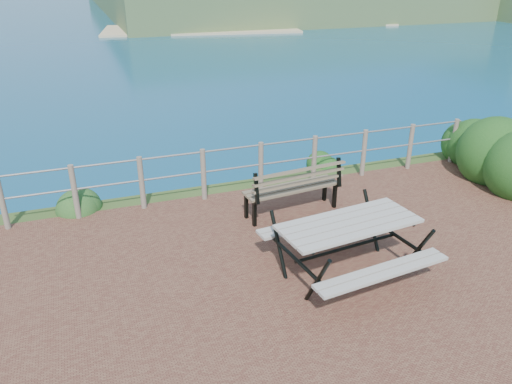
% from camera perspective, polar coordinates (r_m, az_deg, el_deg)
% --- Properties ---
extents(ground, '(10.00, 7.00, 0.12)m').
position_cam_1_polar(ground, '(7.29, 9.91, -10.24)').
color(ground, brown).
rests_on(ground, ground).
extents(safety_railing, '(9.40, 0.10, 1.00)m').
position_cam_1_polar(safety_railing, '(9.71, 0.56, 3.19)').
color(safety_railing, '#6B5B4C').
rests_on(safety_railing, ground).
extents(picnic_table, '(2.07, 1.72, 0.84)m').
position_cam_1_polar(picnic_table, '(7.21, 10.41, -5.69)').
color(picnic_table, '#A29C91').
rests_on(picnic_table, ground).
extents(park_bench, '(1.81, 0.63, 1.00)m').
position_cam_1_polar(park_bench, '(8.80, 4.14, 1.37)').
color(park_bench, brown).
rests_on(park_bench, ground).
extents(shrub_right_front, '(1.60, 1.60, 2.26)m').
position_cam_1_polar(shrub_right_front, '(11.50, 26.78, 0.86)').
color(shrub_right_front, '#154415').
rests_on(shrub_right_front, ground).
extents(shrub_right_edge, '(1.23, 1.23, 1.75)m').
position_cam_1_polar(shrub_right_edge, '(12.45, 22.05, 3.45)').
color(shrub_right_edge, '#154415').
rests_on(shrub_right_edge, ground).
extents(shrub_lip_west, '(0.81, 0.81, 0.57)m').
position_cam_1_polar(shrub_lip_west, '(9.76, -18.28, -1.70)').
color(shrub_lip_west, '#205522').
rests_on(shrub_lip_west, ground).
extents(shrub_lip_east, '(0.66, 0.66, 0.35)m').
position_cam_1_polar(shrub_lip_east, '(11.41, 7.98, 3.21)').
color(shrub_lip_east, '#154415').
rests_on(shrub_lip_east, ground).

